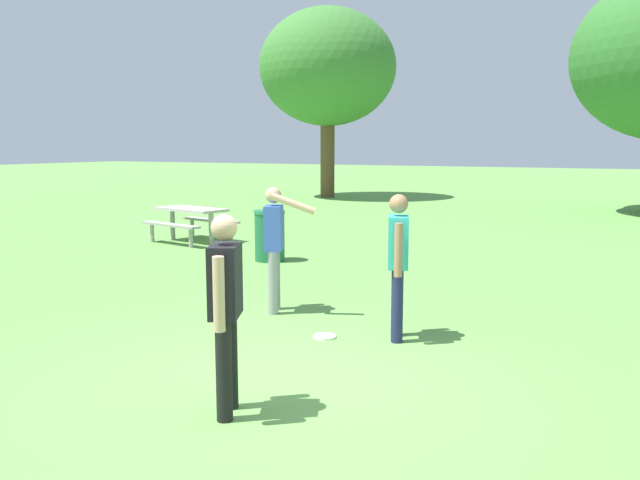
{
  "coord_description": "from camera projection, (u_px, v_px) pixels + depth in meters",
  "views": [
    {
      "loc": [
        2.86,
        -4.98,
        2.18
      ],
      "look_at": [
        -0.81,
        2.28,
        1.0
      ],
      "focal_mm": 37.08,
      "sensor_mm": 36.0,
      "label": 1
    }
  ],
  "objects": [
    {
      "name": "ground_plane",
      "position": [
        287.0,
        387.0,
        5.99
      ],
      "size": [
        120.0,
        120.0,
        0.0
      ],
      "primitive_type": "plane",
      "color": "#609947"
    },
    {
      "name": "person_thrower",
      "position": [
        226.0,
        301.0,
        5.26
      ],
      "size": [
        0.36,
        0.56,
        1.64
      ],
      "color": "black",
      "rests_on": "ground"
    },
    {
      "name": "person_catcher",
      "position": [
        275.0,
        239.0,
        8.56
      ],
      "size": [
        0.81,
        0.57,
        1.64
      ],
      "color": "gray",
      "rests_on": "ground"
    },
    {
      "name": "person_bystander",
      "position": [
        398.0,
        257.0,
        7.34
      ],
      "size": [
        0.34,
        0.58,
        1.64
      ],
      "color": "#1E234C",
      "rests_on": "ground"
    },
    {
      "name": "frisbee",
      "position": [
        325.0,
        336.0,
        7.52
      ],
      "size": [
        0.26,
        0.26,
        0.03
      ],
      "primitive_type": "cylinder",
      "color": "white",
      "rests_on": "ground"
    },
    {
      "name": "picnic_table_near",
      "position": [
        191.0,
        217.0,
        14.83
      ],
      "size": [
        1.96,
        1.75,
        0.77
      ],
      "color": "#B2ADA3",
      "rests_on": "ground"
    },
    {
      "name": "trash_can_beside_table",
      "position": [
        270.0,
        235.0,
        12.43
      ],
      "size": [
        0.59,
        0.59,
        0.96
      ],
      "color": "#1E663D",
      "rests_on": "ground"
    },
    {
      "name": "tree_tall_left",
      "position": [
        328.0,
        68.0,
        26.72
      ],
      "size": [
        5.55,
        5.55,
        7.64
      ],
      "color": "brown",
      "rests_on": "ground"
    }
  ]
}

